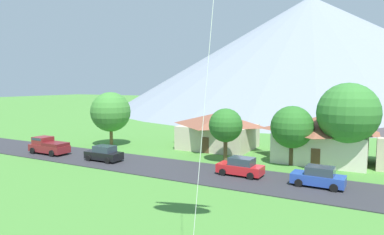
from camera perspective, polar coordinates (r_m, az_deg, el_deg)
The scene contains 13 objects.
road_strip at distance 31.69m, azimuth 7.75°, elevation -9.93°, with size 160.00×7.22×0.08m, color #2D2D33.
mountain_central_ridge at distance 123.82m, azimuth 18.96°, elevation 10.12°, with size 129.75×129.75×37.54m, color gray.
mountain_east_ridge at distance 170.99m, azimuth 27.40°, elevation 5.45°, with size 115.88×115.88×19.49m, color gray.
house_leftmost at distance 40.33m, azimuth 20.77°, elevation -3.17°, with size 10.07×8.02×5.01m.
house_right_center at distance 45.30m, azimuth 4.40°, elevation -2.05°, with size 9.66×8.27×4.74m.
tree_left_of_center at distance 36.92m, azimuth 24.60°, elevation 0.65°, with size 6.01×6.01×8.65m.
tree_right_of_center at distance 37.19m, azimuth 5.64°, elevation -1.33°, with size 3.69×3.69×5.88m.
tree_near_right at distance 48.25m, azimuth -13.42°, elevation 0.91°, with size 5.46×5.46×7.40m.
tree_far_right at distance 36.98m, azimuth 16.35°, elevation -1.55°, with size 4.42×4.42×6.25m.
parked_car_blue_west_end at distance 30.39m, azimuth 20.37°, elevation -9.30°, with size 4.26×2.19×1.68m.
parked_car_red_mid_west at distance 32.18m, azimuth 8.11°, elevation -8.16°, with size 4.26×2.19×1.68m.
parked_car_black_mid_east at distance 38.91m, azimuth -14.48°, elevation -5.87°, with size 4.21×2.09×1.68m.
pickup_truck_maroon_east_side at distance 44.95m, azimuth -22.86°, elevation -4.35°, with size 5.22×2.35×1.99m.
Camera 1 is at (10.64, 1.42, 8.54)m, focal length 31.94 mm.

